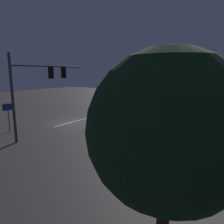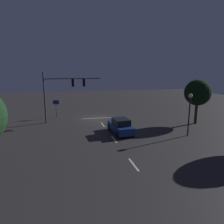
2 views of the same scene
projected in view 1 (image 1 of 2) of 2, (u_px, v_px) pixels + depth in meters
The scene contains 10 objects.
ground_plane at pixel (71, 122), 23.04m from camera, with size 80.00×80.00×0.00m, color #2D2B2B.
traffic_signal_assembly at pixel (38, 82), 17.49m from camera, with size 7.55×0.47×6.82m.
lane_dash_far at pixel (100, 127), 20.83m from camera, with size 2.20×0.16×0.01m, color beige.
lane_dash_mid at pixel (157, 138), 17.51m from camera, with size 2.20×0.16×0.01m, color beige.
stop_bar at pixel (72, 122), 22.97m from camera, with size 5.00×0.16×0.01m, color beige.
car_approaching at pixel (143, 123), 19.44m from camera, with size 2.14×4.46×1.70m.
street_lamp_left_kerb at pixel (193, 92), 23.10m from camera, with size 0.44×0.44×4.59m.
route_sign at pixel (8, 111), 18.89m from camera, with size 0.90×0.22×2.66m.
tree_right_near at pixel (167, 130), 5.41m from camera, with size 4.24×4.24×6.08m.
tree_left_far at pixel (167, 81), 28.66m from camera, with size 3.40×3.40×5.86m.
Camera 1 is at (15.99, 16.34, 5.43)m, focal length 33.64 mm.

